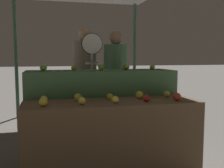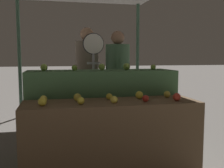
# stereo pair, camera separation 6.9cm
# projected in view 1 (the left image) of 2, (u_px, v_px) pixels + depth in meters

# --- Properties ---
(display_counter_front) EXTENTS (1.83, 0.55, 0.79)m
(display_counter_front) POSITION_uv_depth(u_px,v_px,m) (112.00, 138.00, 2.77)
(display_counter_front) COLOR brown
(display_counter_front) RESTS_ON ground_plane
(display_counter_back) EXTENTS (1.83, 0.55, 1.09)m
(display_counter_back) POSITION_uv_depth(u_px,v_px,m) (101.00, 113.00, 3.34)
(display_counter_back) COLOR #4C7A4C
(display_counter_back) RESTS_ON ground_plane
(apple_front_0) EXTENTS (0.08, 0.08, 0.08)m
(apple_front_0) POSITION_uv_depth(u_px,v_px,m) (43.00, 102.00, 2.46)
(apple_front_0) COLOR gold
(apple_front_0) RESTS_ON display_counter_front
(apple_front_1) EXTENTS (0.07, 0.07, 0.07)m
(apple_front_1) POSITION_uv_depth(u_px,v_px,m) (82.00, 101.00, 2.55)
(apple_front_1) COLOR gold
(apple_front_1) RESTS_ON display_counter_front
(apple_front_2) EXTENTS (0.08, 0.08, 0.08)m
(apple_front_2) POSITION_uv_depth(u_px,v_px,m) (115.00, 100.00, 2.61)
(apple_front_2) COLOR yellow
(apple_front_2) RESTS_ON display_counter_front
(apple_front_3) EXTENTS (0.07, 0.07, 0.07)m
(apple_front_3) POSITION_uv_depth(u_px,v_px,m) (146.00, 98.00, 2.71)
(apple_front_3) COLOR #AD281E
(apple_front_3) RESTS_ON display_counter_front
(apple_front_4) EXTENTS (0.08, 0.08, 0.08)m
(apple_front_4) POSITION_uv_depth(u_px,v_px,m) (177.00, 97.00, 2.77)
(apple_front_4) COLOR red
(apple_front_4) RESTS_ON display_counter_front
(apple_front_5) EXTENTS (0.07, 0.07, 0.07)m
(apple_front_5) POSITION_uv_depth(u_px,v_px,m) (44.00, 99.00, 2.66)
(apple_front_5) COLOR yellow
(apple_front_5) RESTS_ON display_counter_front
(apple_front_6) EXTENTS (0.08, 0.08, 0.08)m
(apple_front_6) POSITION_uv_depth(u_px,v_px,m) (78.00, 97.00, 2.74)
(apple_front_6) COLOR gold
(apple_front_6) RESTS_ON display_counter_front
(apple_front_7) EXTENTS (0.07, 0.07, 0.07)m
(apple_front_7) POSITION_uv_depth(u_px,v_px,m) (110.00, 96.00, 2.84)
(apple_front_7) COLOR gold
(apple_front_7) RESTS_ON display_counter_front
(apple_front_8) EXTENTS (0.09, 0.09, 0.09)m
(apple_front_8) POSITION_uv_depth(u_px,v_px,m) (140.00, 95.00, 2.90)
(apple_front_8) COLOR gold
(apple_front_8) RESTS_ON display_counter_front
(apple_front_9) EXTENTS (0.08, 0.08, 0.08)m
(apple_front_9) POSITION_uv_depth(u_px,v_px,m) (167.00, 94.00, 3.00)
(apple_front_9) COLOR gold
(apple_front_9) RESTS_ON display_counter_front
(apple_back_0) EXTENTS (0.08, 0.08, 0.08)m
(apple_back_0) POSITION_uv_depth(u_px,v_px,m) (43.00, 68.00, 3.10)
(apple_back_0) COLOR #8EB247
(apple_back_0) RESTS_ON display_counter_back
(apple_back_1) EXTENTS (0.07, 0.07, 0.07)m
(apple_back_1) POSITION_uv_depth(u_px,v_px,m) (74.00, 68.00, 3.18)
(apple_back_1) COLOR #7AA338
(apple_back_1) RESTS_ON display_counter_back
(apple_back_2) EXTENTS (0.08, 0.08, 0.08)m
(apple_back_2) POSITION_uv_depth(u_px,v_px,m) (101.00, 67.00, 3.27)
(apple_back_2) COLOR #8EB247
(apple_back_2) RESTS_ON display_counter_back
(apple_back_3) EXTENTS (0.09, 0.09, 0.09)m
(apple_back_3) POSITION_uv_depth(u_px,v_px,m) (126.00, 66.00, 3.36)
(apple_back_3) COLOR #8EB247
(apple_back_3) RESTS_ON display_counter_back
(apple_back_4) EXTENTS (0.07, 0.07, 0.07)m
(apple_back_4) POSITION_uv_depth(u_px,v_px,m) (152.00, 67.00, 3.45)
(apple_back_4) COLOR #8EB247
(apple_back_4) RESTS_ON display_counter_back
(produce_scale) EXTENTS (0.32, 0.20, 1.61)m
(produce_scale) POSITION_uv_depth(u_px,v_px,m) (92.00, 61.00, 3.90)
(produce_scale) COLOR #99999E
(produce_scale) RESTS_ON ground_plane
(person_vendor_at_scale) EXTENTS (0.52, 0.52, 1.67)m
(person_vendor_at_scale) POSITION_uv_depth(u_px,v_px,m) (116.00, 75.00, 4.33)
(person_vendor_at_scale) COLOR #2D2D38
(person_vendor_at_scale) RESTS_ON ground_plane
(person_customer_left) EXTENTS (0.43, 0.43, 1.75)m
(person_customer_left) POSITION_uv_depth(u_px,v_px,m) (85.00, 71.00, 4.48)
(person_customer_left) COLOR #2D2D38
(person_customer_left) RESTS_ON ground_plane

